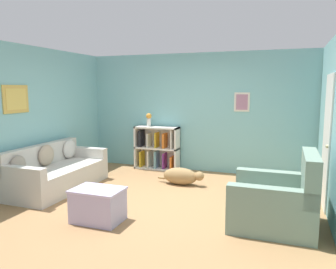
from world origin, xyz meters
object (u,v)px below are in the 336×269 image
at_px(bookshelf, 157,148).
at_px(recliner_chair, 278,202).
at_px(dog, 181,176).
at_px(couch, 56,173).
at_px(coffee_table, 98,204).
at_px(vase, 149,119).

relative_size(bookshelf, recliner_chair, 0.95).
relative_size(bookshelf, dog, 1.06).
height_order(couch, dog, couch).
distance_m(bookshelf, recliner_chair, 3.62).
height_order(bookshelf, recliner_chair, recliner_chair).
relative_size(recliner_chair, dog, 1.13).
relative_size(bookshelf, coffee_table, 1.47).
xyz_separation_m(couch, recliner_chair, (3.88, -0.36, 0.04)).
distance_m(couch, dog, 2.33).
distance_m(couch, vase, 2.41).
distance_m(bookshelf, dog, 1.40).
bearing_deg(vase, dog, -42.21).
height_order(bookshelf, dog, bookshelf).
height_order(coffee_table, dog, coffee_table).
xyz_separation_m(coffee_table, vase, (-0.54, 3.06, 0.90)).
xyz_separation_m(recliner_chair, coffee_table, (-2.34, -0.68, -0.09)).
bearing_deg(recliner_chair, vase, 140.42).
bearing_deg(couch, recliner_chair, -5.35).
xyz_separation_m(bookshelf, vase, (-0.19, -0.02, 0.67)).
relative_size(recliner_chair, vase, 3.55).
distance_m(recliner_chair, coffee_table, 2.44).
bearing_deg(coffee_table, vase, 100.08).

